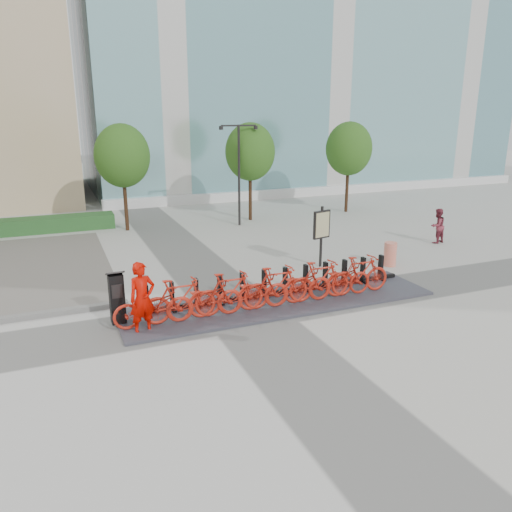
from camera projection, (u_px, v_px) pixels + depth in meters
name	position (u px, v px, depth m)	size (l,w,h in m)	color
ground	(244.00, 313.00, 14.38)	(120.00, 120.00, 0.00)	#ABA9A0
glass_building	(290.00, 28.00, 39.28)	(32.00, 16.00, 24.00)	#366C7D
hedge_b	(50.00, 224.00, 24.18)	(6.00, 1.20, 0.70)	#1F5623
tree_1	(122.00, 156.00, 23.49)	(2.60, 2.60, 5.10)	#4D2F1B
tree_2	(250.00, 152.00, 25.88)	(2.60, 2.60, 5.10)	#4D2F1B
tree_3	(349.00, 149.00, 28.07)	(2.60, 2.60, 5.10)	#4D2F1B
streetlamp	(239.00, 163.00, 24.75)	(2.00, 0.20, 5.00)	black
dock_pad	(280.00, 302.00, 15.11)	(9.60, 2.40, 0.08)	#3B3B45
dock_rail_posts	(276.00, 282.00, 15.43)	(8.02, 0.50, 0.85)	black
bike_0	(153.00, 306.00, 13.21)	(0.73, 2.10, 1.10)	#B62313
bike_1	(179.00, 300.00, 13.45)	(0.58, 2.04, 1.22)	#B62313
bike_2	(205.00, 298.00, 13.73)	(0.73, 2.10, 1.10)	#B62313
bike_3	(230.00, 293.00, 13.98)	(0.58, 2.04, 1.22)	#B62313
bike_4	(253.00, 292.00, 14.26)	(0.73, 2.10, 1.10)	#B62313
bike_5	(276.00, 286.00, 14.51)	(0.58, 2.04, 1.22)	#B62313
bike_6	(298.00, 285.00, 14.79)	(0.73, 2.10, 1.10)	#B62313
bike_7	(320.00, 280.00, 15.04)	(0.58, 2.04, 1.22)	#B62313
bike_8	(340.00, 279.00, 15.32)	(0.73, 2.10, 1.10)	#B62313
bike_9	(360.00, 275.00, 15.56)	(0.58, 2.04, 1.22)	#B62313
kiosk	(117.00, 298.00, 13.34)	(0.47, 0.40, 1.49)	black
worker_red	(142.00, 299.00, 12.79)	(0.71, 0.46, 1.93)	#C00A00
pedestrian	(437.00, 226.00, 21.90)	(0.75, 0.58, 1.54)	maroon
construction_barrel	(390.00, 254.00, 18.71)	(0.47, 0.47, 0.90)	#FF4112
map_sign	(322.00, 227.00, 18.31)	(0.75, 0.29, 2.28)	black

